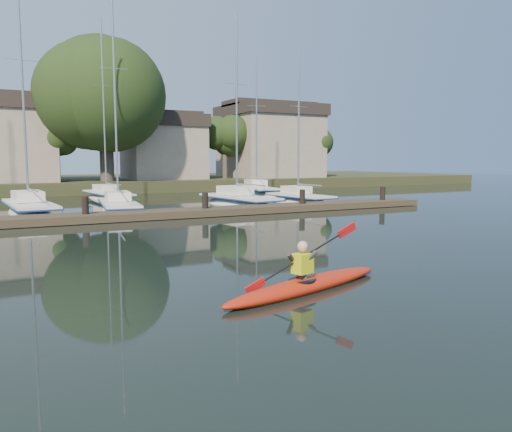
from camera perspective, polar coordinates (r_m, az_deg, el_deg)
name	(u,v)px	position (r m, az deg, el deg)	size (l,w,h in m)	color
ground	(299,278)	(12.53, 4.95, -7.06)	(160.00, 160.00, 0.00)	black
kayak	(306,282)	(11.33, 5.77, -7.52)	(4.98, 2.02, 1.60)	#B9370E
dock	(149,214)	(25.31, -12.16, 0.17)	(34.00, 2.00, 1.80)	#483829
sailboat_1	(30,217)	(29.57, -24.41, -0.14)	(2.87, 8.74, 14.04)	silver
sailboat_2	(119,214)	(29.30, -15.39, 0.20)	(2.86, 8.40, 13.63)	silver
sailboat_3	(239,209)	(31.75, -1.96, 0.85)	(3.24, 8.39, 13.18)	silver
sailboat_4	(300,206)	(33.70, 5.00, 1.19)	(2.63, 6.76, 11.20)	silver
sailboat_6	(108,202)	(38.23, -16.57, 1.60)	(2.81, 8.99, 14.05)	silver
sailboat_7	(257,196)	(42.29, 0.15, 2.28)	(3.30, 8.17, 12.80)	silver
shore	(92,156)	(51.24, -18.22, 6.52)	(90.00, 25.25, 12.75)	#2A381C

